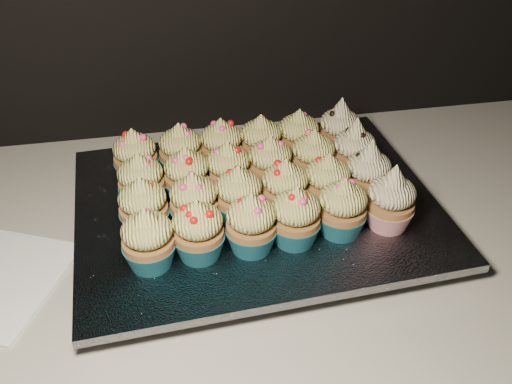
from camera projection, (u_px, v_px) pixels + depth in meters
worktop at (267, 242)px, 0.80m from camera, size 2.44×0.64×0.04m
baking_tray at (256, 214)px, 0.80m from camera, size 0.47×0.37×0.02m
foil_lining at (256, 205)px, 0.79m from camera, size 0.51×0.41×0.01m
cupcake_0 at (148, 240)px, 0.66m from camera, size 0.06×0.06×0.08m
cupcake_1 at (198, 231)px, 0.68m from camera, size 0.06×0.06×0.08m
cupcake_2 at (251, 224)px, 0.69m from camera, size 0.06×0.06×0.08m
cupcake_3 at (295, 217)px, 0.70m from camera, size 0.06×0.06×0.08m
cupcake_4 at (342, 208)px, 0.71m from camera, size 0.06×0.06×0.08m
cupcake_5 at (391, 200)px, 0.72m from camera, size 0.06×0.06×0.10m
cupcake_6 at (144, 207)px, 0.71m from camera, size 0.06×0.06×0.08m
cupcake_7 at (194, 203)px, 0.72m from camera, size 0.06×0.06×0.08m
cupcake_8 at (239, 196)px, 0.73m from camera, size 0.06×0.06×0.08m
cupcake_9 at (285, 189)px, 0.75m from camera, size 0.06×0.06×0.08m
cupcake_10 at (327, 183)px, 0.76m from camera, size 0.06×0.06×0.08m
cupcake_11 at (368, 174)px, 0.77m from camera, size 0.06×0.06×0.10m
cupcake_12 at (141, 182)px, 0.76m from camera, size 0.06×0.06×0.08m
cupcake_13 at (187, 176)px, 0.77m from camera, size 0.06×0.06×0.08m
cupcake_14 at (228, 170)px, 0.78m from camera, size 0.06×0.06×0.08m
cupcake_15 at (270, 164)px, 0.79m from camera, size 0.06×0.06×0.08m
cupcake_16 at (313, 158)px, 0.81m from camera, size 0.06×0.06×0.08m
cupcake_17 at (354, 151)px, 0.82m from camera, size 0.06×0.06×0.10m
cupcake_18 at (135, 157)px, 0.81m from camera, size 0.06×0.06×0.08m
cupcake_19 at (181, 151)px, 0.82m from camera, size 0.06×0.06×0.08m
cupcake_20 at (222, 146)px, 0.83m from camera, size 0.06×0.06×0.08m
cupcake_21 at (261, 142)px, 0.84m from camera, size 0.06×0.06×0.08m
cupcake_22 at (298, 137)px, 0.85m from camera, size 0.06×0.06×0.08m
cupcake_23 at (339, 130)px, 0.87m from camera, size 0.06×0.06×0.10m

